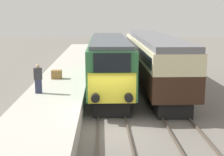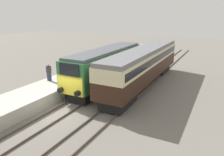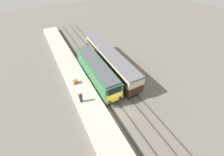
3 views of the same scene
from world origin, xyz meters
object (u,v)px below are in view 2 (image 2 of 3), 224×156
object	(u,v)px
passenger_carriage	(144,63)
luggage_crate	(78,69)
locomotive	(107,66)
person_on_platform	(49,72)

from	to	relation	value
passenger_carriage	luggage_crate	xyz separation A→B (m)	(-7.12, -1.80, -1.03)
locomotive	person_on_platform	xyz separation A→B (m)	(-4.17, -3.99, -0.27)
locomotive	person_on_platform	size ratio (longest dim) A/B	7.45
locomotive	passenger_carriage	world-z (taller)	passenger_carriage
locomotive	luggage_crate	bearing A→B (deg)	178.19
passenger_carriage	person_on_platform	size ratio (longest dim) A/B	9.77
passenger_carriage	person_on_platform	world-z (taller)	passenger_carriage
luggage_crate	passenger_carriage	bearing A→B (deg)	14.18
passenger_carriage	person_on_platform	bearing A→B (deg)	-142.06
locomotive	passenger_carriage	bearing A→B (deg)	29.41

